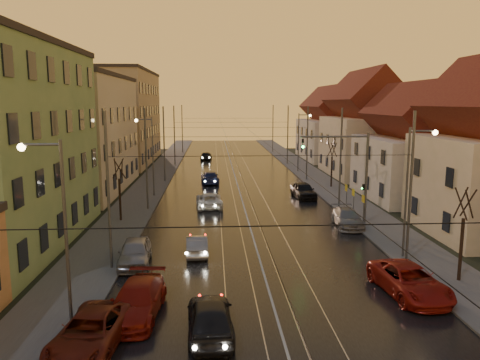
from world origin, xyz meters
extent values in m
plane|color=black|center=(0.00, 0.00, 0.00)|extent=(160.00, 160.00, 0.00)
cube|color=black|center=(0.00, 40.00, 0.02)|extent=(16.00, 120.00, 0.04)
cube|color=#4C4C4C|center=(-10.00, 40.00, 0.07)|extent=(4.00, 120.00, 0.15)
cube|color=#4C4C4C|center=(10.00, 40.00, 0.07)|extent=(4.00, 120.00, 0.15)
cube|color=gray|center=(-2.20, 40.00, 0.06)|extent=(0.06, 120.00, 0.03)
cube|color=gray|center=(-0.77, 40.00, 0.06)|extent=(0.06, 120.00, 0.03)
cube|color=gray|center=(0.77, 40.00, 0.06)|extent=(0.06, 120.00, 0.03)
cube|color=gray|center=(2.20, 40.00, 0.06)|extent=(0.06, 120.00, 0.03)
cube|color=#C0B595|center=(-17.50, 34.00, 6.00)|extent=(10.00, 20.00, 12.00)
cube|color=#9C8864|center=(-17.50, 58.00, 7.00)|extent=(10.00, 24.00, 14.00)
cube|color=beige|center=(17.00, 28.00, 3.00)|extent=(9.00, 12.00, 6.00)
pyramid|color=#551613|center=(17.00, 28.00, 7.60)|extent=(9.18, 12.24, 3.20)
cube|color=beige|center=(17.00, 43.00, 3.75)|extent=(9.00, 14.00, 7.50)
pyramid|color=#551613|center=(17.00, 43.00, 9.50)|extent=(9.18, 14.28, 4.00)
cube|color=beige|center=(17.00, 61.00, 3.25)|extent=(9.00, 16.00, 6.50)
pyramid|color=#551613|center=(17.00, 61.00, 8.25)|extent=(9.18, 16.32, 3.50)
cylinder|color=#595B60|center=(-8.60, 9.00, 4.50)|extent=(0.16, 0.16, 9.00)
cylinder|color=#595B60|center=(8.60, 9.00, 4.50)|extent=(0.16, 0.16, 9.00)
cylinder|color=#595B60|center=(-8.60, 24.00, 4.50)|extent=(0.16, 0.16, 9.00)
cylinder|color=#595B60|center=(8.60, 24.00, 4.50)|extent=(0.16, 0.16, 9.00)
cylinder|color=#595B60|center=(-8.60, 39.00, 4.50)|extent=(0.16, 0.16, 9.00)
cylinder|color=#595B60|center=(8.60, 39.00, 4.50)|extent=(0.16, 0.16, 9.00)
cylinder|color=#595B60|center=(-8.60, 54.00, 4.50)|extent=(0.16, 0.16, 9.00)
cylinder|color=#595B60|center=(8.60, 54.00, 4.50)|extent=(0.16, 0.16, 9.00)
cylinder|color=#595B60|center=(-8.60, 72.00, 4.50)|extent=(0.16, 0.16, 9.00)
cylinder|color=#595B60|center=(8.60, 72.00, 4.50)|extent=(0.16, 0.16, 9.00)
cylinder|color=#595B60|center=(-8.80, 2.00, 4.00)|extent=(0.14, 0.14, 8.00)
cylinder|color=#595B60|center=(-9.60, 2.00, 7.80)|extent=(1.60, 0.10, 0.10)
sphere|color=#FFD88C|center=(-10.32, 2.00, 7.70)|extent=(0.32, 0.32, 0.32)
cylinder|color=#595B60|center=(8.80, 10.00, 4.00)|extent=(0.14, 0.14, 8.00)
cylinder|color=#595B60|center=(9.60, 10.00, 7.80)|extent=(1.60, 0.10, 0.10)
sphere|color=#FFD88C|center=(10.32, 10.00, 7.70)|extent=(0.32, 0.32, 0.32)
cylinder|color=#595B60|center=(-8.80, 30.00, 4.00)|extent=(0.14, 0.14, 8.00)
cylinder|color=#595B60|center=(-9.60, 30.00, 7.80)|extent=(1.60, 0.10, 0.10)
sphere|color=#FFD88C|center=(-10.32, 30.00, 7.70)|extent=(0.32, 0.32, 0.32)
cylinder|color=#595B60|center=(8.80, 46.00, 4.00)|extent=(0.14, 0.14, 8.00)
cylinder|color=#595B60|center=(9.60, 46.00, 7.80)|extent=(1.60, 0.10, 0.10)
sphere|color=#FFD88C|center=(10.32, 46.00, 7.70)|extent=(0.32, 0.32, 0.32)
cylinder|color=#595B60|center=(9.00, 18.00, 3.60)|extent=(0.20, 0.20, 7.20)
cylinder|color=#595B60|center=(6.40, 18.00, 6.90)|extent=(5.20, 0.14, 0.14)
imported|color=black|center=(4.00, 18.00, 6.30)|extent=(0.15, 0.18, 0.90)
sphere|color=#19FF3F|center=(4.00, 17.88, 6.15)|extent=(0.20, 0.20, 0.20)
cylinder|color=black|center=(-10.20, 20.00, 1.75)|extent=(0.18, 0.18, 3.50)
cylinder|color=black|center=(-9.97, 20.09, 4.30)|extent=(0.37, 0.92, 1.61)
cylinder|color=black|center=(-10.29, 20.23, 4.30)|extent=(0.91, 0.40, 1.61)
cylinder|color=black|center=(-10.43, 19.91, 4.30)|extent=(0.37, 0.92, 1.61)
cylinder|color=black|center=(-10.07, 19.78, 4.30)|extent=(0.84, 0.54, 1.62)
cylinder|color=black|center=(10.20, 6.00, 1.75)|extent=(0.18, 0.18, 3.50)
cylinder|color=black|center=(10.43, 6.09, 4.30)|extent=(0.37, 0.92, 1.61)
cylinder|color=black|center=(10.11, 6.23, 4.30)|extent=(0.91, 0.40, 1.61)
cylinder|color=black|center=(9.97, 5.91, 4.30)|extent=(0.37, 0.92, 1.61)
cylinder|color=black|center=(10.32, 5.78, 4.30)|extent=(0.84, 0.54, 1.62)
cylinder|color=black|center=(10.40, 34.00, 1.75)|extent=(0.18, 0.18, 3.50)
cylinder|color=black|center=(10.63, 34.09, 4.30)|extent=(0.37, 0.92, 1.61)
cylinder|color=black|center=(10.31, 34.23, 4.30)|extent=(0.91, 0.40, 1.61)
cylinder|color=black|center=(10.17, 33.91, 4.30)|extent=(0.37, 0.92, 1.61)
cylinder|color=black|center=(10.53, 33.78, 4.30)|extent=(0.84, 0.54, 1.62)
imported|color=black|center=(-2.93, 1.10, 0.78)|extent=(2.07, 4.68, 1.57)
imported|color=gray|center=(-3.83, 11.50, 0.61)|extent=(1.49, 3.79, 1.23)
imported|color=silver|center=(-3.17, 24.75, 0.67)|extent=(2.53, 4.96, 1.34)
imported|color=#181F49|center=(-3.17, 37.58, 0.72)|extent=(2.30, 5.05, 1.44)
imported|color=black|center=(-3.97, 60.21, 0.70)|extent=(1.98, 4.25, 1.41)
imported|color=#621C10|center=(-7.53, 0.24, 0.70)|extent=(2.87, 5.24, 1.39)
imported|color=maroon|center=(-6.20, 2.96, 0.74)|extent=(2.42, 5.22, 1.48)
imported|color=#96959B|center=(-7.40, 9.79, 0.76)|extent=(2.09, 4.57, 1.52)
imported|color=maroon|center=(6.89, 4.56, 0.74)|extent=(2.98, 5.55, 1.48)
imported|color=gray|center=(7.50, 17.54, 0.68)|extent=(2.16, 4.78, 1.36)
imported|color=black|center=(6.20, 28.53, 0.79)|extent=(2.25, 4.79, 1.59)
camera|label=1|loc=(-2.73, -16.89, 9.44)|focal=35.00mm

